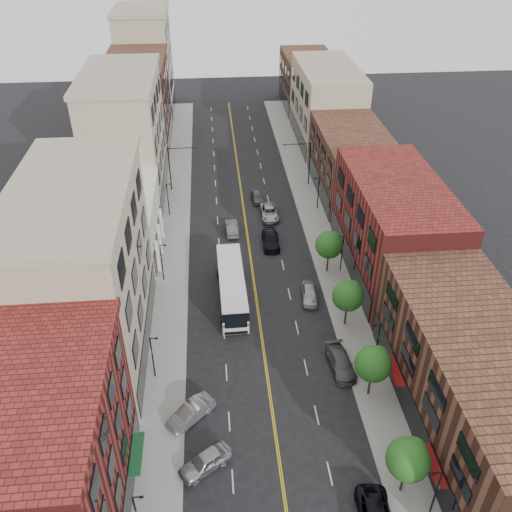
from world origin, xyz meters
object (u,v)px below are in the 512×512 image
object	(u,v)px
car_lane_b	(269,212)
city_bus	(232,285)
car_parked_mid	(341,363)
car_lane_behind	(232,228)
car_parked_far	(310,294)
car_lane_c	(257,197)
car_lane_a	(271,240)
car_angle_b	(191,412)
car_angle_a	(205,462)

from	to	relation	value
car_lane_b	city_bus	bearing A→B (deg)	-109.63
car_parked_mid	car_lane_b	bearing A→B (deg)	92.43
car_lane_b	car_lane_behind	bearing A→B (deg)	-146.06
car_parked_mid	car_lane_b	distance (m)	31.09
car_parked_far	car_lane_c	xyz separation A→B (m)	(-3.93, 24.62, -0.06)
car_lane_a	car_angle_b	bearing A→B (deg)	-108.56
car_lane_b	car_parked_mid	bearing A→B (deg)	-83.61
car_angle_b	car_parked_far	distance (m)	21.12
car_parked_mid	car_lane_c	size ratio (longest dim) A/B	1.26
car_angle_a	car_lane_behind	xyz separation A→B (m)	(4.08, 37.00, -0.02)
car_angle_a	car_lane_b	bearing A→B (deg)	133.31
car_parked_far	car_lane_behind	distance (m)	17.70
car_parked_mid	car_lane_c	distance (m)	36.28
car_angle_a	car_parked_mid	size ratio (longest dim) A/B	0.87
car_angle_b	car_lane_c	distance (m)	41.92
car_parked_mid	car_angle_b	bearing A→B (deg)	-166.37
car_parked_mid	car_lane_behind	xyz separation A→B (m)	(-9.50, 26.93, -0.00)
car_parked_mid	car_angle_a	bearing A→B (deg)	-148.03
car_lane_a	car_lane_b	xyz separation A→B (m)	(0.65, 7.50, -0.05)
car_lane_c	car_angle_b	bearing A→B (deg)	-108.31
car_lane_behind	car_angle_a	bearing A→B (deg)	81.94
car_angle_a	car_lane_c	bearing A→B (deg)	136.34
city_bus	car_angle_a	bearing A→B (deg)	-99.54
car_angle_a	car_parked_far	bearing A→B (deg)	116.66
car_parked_far	car_lane_behind	bearing A→B (deg)	123.91
car_angle_a	car_lane_b	size ratio (longest dim) A/B	0.87
car_angle_b	car_angle_a	bearing A→B (deg)	-28.89
car_parked_mid	car_lane_behind	bearing A→B (deg)	104.83
car_parked_mid	car_lane_c	world-z (taller)	car_parked_mid
city_bus	car_angle_b	bearing A→B (deg)	-105.98
city_bus	car_lane_c	xyz separation A→B (m)	(5.09, 23.72, -1.26)
car_lane_behind	car_lane_c	world-z (taller)	car_lane_behind
car_parked_mid	car_parked_far	size ratio (longest dim) A/B	1.16
car_lane_c	car_lane_behind	bearing A→B (deg)	-120.87
car_angle_b	car_lane_a	size ratio (longest dim) A/B	0.87
car_angle_b	car_lane_b	xyz separation A→B (m)	(11.00, 35.73, -0.04)
city_bus	car_angle_b	xyz separation A→B (m)	(-4.58, -17.07, -1.18)
car_angle_a	car_angle_b	size ratio (longest dim) A/B	0.97
city_bus	car_lane_a	bearing A→B (deg)	61.68
city_bus	car_lane_a	world-z (taller)	city_bus
car_lane_b	car_angle_b	bearing A→B (deg)	-107.75
car_parked_mid	car_lane_behind	world-z (taller)	car_parked_mid
car_angle_b	car_parked_mid	distance (m)	15.58
car_lane_behind	car_lane_a	bearing A→B (deg)	142.87
car_parked_mid	car_lane_a	world-z (taller)	car_lane_a
car_angle_a	car_lane_behind	world-z (taller)	car_angle_a
city_bus	car_parked_mid	distance (m)	15.96
city_bus	car_lane_c	world-z (taller)	city_bus
car_parked_far	car_parked_mid	bearing A→B (deg)	-77.94
car_lane_c	car_angle_a	bearing A→B (deg)	-105.38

